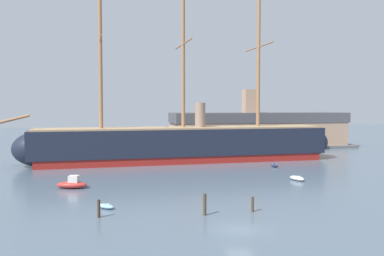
{
  "coord_description": "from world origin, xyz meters",
  "views": [
    {
      "loc": [
        -12.36,
        -36.26,
        11.61
      ],
      "look_at": [
        2.28,
        32.24,
        7.9
      ],
      "focal_mm": 38.52,
      "sensor_mm": 36.0,
      "label": 1
    }
  ],
  "objects_px": {
    "tall_ship": "(183,144)",
    "dinghy_mid_right": "(297,178)",
    "mooring_piling_nearest": "(253,204)",
    "dinghy_far_right": "(285,156)",
    "dinghy_far_left": "(36,159)",
    "dinghy_foreground_left": "(106,206)",
    "dinghy_alongside_stern": "(274,165)",
    "dockside_warehouse_right": "(258,130)",
    "mooring_piling_left_pair": "(99,209)",
    "mooring_piling_right_pair": "(205,205)",
    "motorboat_mid_left": "(72,184)"
  },
  "relations": [
    {
      "from": "dinghy_far_left",
      "to": "dinghy_far_right",
      "type": "relative_size",
      "value": 1.14
    },
    {
      "from": "tall_ship",
      "to": "mooring_piling_right_pair",
      "type": "distance_m",
      "value": 42.47
    },
    {
      "from": "tall_ship",
      "to": "dinghy_far_right",
      "type": "bearing_deg",
      "value": 4.94
    },
    {
      "from": "tall_ship",
      "to": "dinghy_far_right",
      "type": "relative_size",
      "value": 31.6
    },
    {
      "from": "dinghy_mid_right",
      "to": "dinghy_far_right",
      "type": "bearing_deg",
      "value": 68.89
    },
    {
      "from": "dockside_warehouse_right",
      "to": "dinghy_far_right",
      "type": "bearing_deg",
      "value": -95.92
    },
    {
      "from": "dinghy_alongside_stern",
      "to": "dockside_warehouse_right",
      "type": "relative_size",
      "value": 0.05
    },
    {
      "from": "dinghy_alongside_stern",
      "to": "mooring_piling_left_pair",
      "type": "bearing_deg",
      "value": -137.49
    },
    {
      "from": "motorboat_mid_left",
      "to": "mooring_piling_left_pair",
      "type": "distance_m",
      "value": 16.84
    },
    {
      "from": "dinghy_foreground_left",
      "to": "dinghy_far_right",
      "type": "xyz_separation_m",
      "value": [
        39.78,
        38.89,
        -0.02
      ]
    },
    {
      "from": "mooring_piling_left_pair",
      "to": "dinghy_far_left",
      "type": "bearing_deg",
      "value": 105.54
    },
    {
      "from": "dinghy_far_left",
      "to": "mooring_piling_right_pair",
      "type": "xyz_separation_m",
      "value": [
        24.91,
        -51.42,
        0.87
      ]
    },
    {
      "from": "dinghy_far_right",
      "to": "dinghy_mid_right",
      "type": "bearing_deg",
      "value": -111.11
    },
    {
      "from": "dinghy_far_right",
      "to": "dinghy_far_left",
      "type": "bearing_deg",
      "value": 172.28
    },
    {
      "from": "mooring_piling_left_pair",
      "to": "dockside_warehouse_right",
      "type": "distance_m",
      "value": 78.2
    },
    {
      "from": "tall_ship",
      "to": "dinghy_far_left",
      "type": "distance_m",
      "value": 32.25
    },
    {
      "from": "motorboat_mid_left",
      "to": "mooring_piling_nearest",
      "type": "xyz_separation_m",
      "value": [
        20.41,
        -17.52,
        0.19
      ]
    },
    {
      "from": "dinghy_alongside_stern",
      "to": "mooring_piling_nearest",
      "type": "relative_size",
      "value": 1.54
    },
    {
      "from": "dinghy_foreground_left",
      "to": "dinghy_far_left",
      "type": "bearing_deg",
      "value": 107.54
    },
    {
      "from": "dinghy_far_left",
      "to": "dockside_warehouse_right",
      "type": "height_order",
      "value": "dockside_warehouse_right"
    },
    {
      "from": "mooring_piling_nearest",
      "to": "dockside_warehouse_right",
      "type": "relative_size",
      "value": 0.03
    },
    {
      "from": "dinghy_far_left",
      "to": "tall_ship",
      "type": "bearing_deg",
      "value": -17.1
    },
    {
      "from": "dinghy_far_right",
      "to": "mooring_piling_nearest",
      "type": "distance_m",
      "value": 49.86
    },
    {
      "from": "dinghy_far_right",
      "to": "mooring_piling_nearest",
      "type": "relative_size",
      "value": 1.39
    },
    {
      "from": "dinghy_foreground_left",
      "to": "mooring_piling_right_pair",
      "type": "xyz_separation_m",
      "value": [
        10.29,
        -5.15,
        0.89
      ]
    },
    {
      "from": "motorboat_mid_left",
      "to": "dinghy_mid_right",
      "type": "height_order",
      "value": "motorboat_mid_left"
    },
    {
      "from": "dinghy_far_left",
      "to": "mooring_piling_nearest",
      "type": "bearing_deg",
      "value": -59.23
    },
    {
      "from": "mooring_piling_nearest",
      "to": "dinghy_far_right",
      "type": "bearing_deg",
      "value": 61.23
    },
    {
      "from": "dinghy_far_left",
      "to": "dinghy_far_right",
      "type": "bearing_deg",
      "value": -7.72
    },
    {
      "from": "dinghy_mid_right",
      "to": "mooring_piling_left_pair",
      "type": "xyz_separation_m",
      "value": [
        -30.08,
        -15.52,
        0.59
      ]
    },
    {
      "from": "dinghy_foreground_left",
      "to": "dinghy_far_right",
      "type": "height_order",
      "value": "dinghy_foreground_left"
    },
    {
      "from": "mooring_piling_right_pair",
      "to": "dockside_warehouse_right",
      "type": "relative_size",
      "value": 0.04
    },
    {
      "from": "dinghy_far_left",
      "to": "mooring_piling_right_pair",
      "type": "relative_size",
      "value": 1.14
    },
    {
      "from": "tall_ship",
      "to": "dinghy_mid_right",
      "type": "relative_size",
      "value": 23.06
    },
    {
      "from": "motorboat_mid_left",
      "to": "dockside_warehouse_right",
      "type": "bearing_deg",
      "value": 46.27
    },
    {
      "from": "tall_ship",
      "to": "mooring_piling_left_pair",
      "type": "bearing_deg",
      "value": -112.47
    },
    {
      "from": "dinghy_far_right",
      "to": "mooring_piling_nearest",
      "type": "height_order",
      "value": "mooring_piling_nearest"
    },
    {
      "from": "mooring_piling_nearest",
      "to": "dockside_warehouse_right",
      "type": "height_order",
      "value": "dockside_warehouse_right"
    },
    {
      "from": "dinghy_mid_right",
      "to": "dinghy_far_right",
      "type": "distance_m",
      "value": 28.99
    },
    {
      "from": "motorboat_mid_left",
      "to": "dinghy_mid_right",
      "type": "xyz_separation_m",
      "value": [
        33.97,
        -0.86,
        -0.29
      ]
    },
    {
      "from": "tall_ship",
      "to": "dinghy_foreground_left",
      "type": "height_order",
      "value": "tall_ship"
    },
    {
      "from": "mooring_piling_left_pair",
      "to": "dockside_warehouse_right",
      "type": "relative_size",
      "value": 0.04
    },
    {
      "from": "mooring_piling_left_pair",
      "to": "mooring_piling_right_pair",
      "type": "relative_size",
      "value": 0.81
    },
    {
      "from": "dinghy_mid_right",
      "to": "tall_ship",
      "type": "bearing_deg",
      "value": 118.08
    },
    {
      "from": "motorboat_mid_left",
      "to": "dinghy_far_right",
      "type": "relative_size",
      "value": 2.03
    },
    {
      "from": "dinghy_mid_right",
      "to": "dinghy_far_left",
      "type": "relative_size",
      "value": 1.2
    },
    {
      "from": "dinghy_mid_right",
      "to": "mooring_piling_nearest",
      "type": "distance_m",
      "value": 21.48
    },
    {
      "from": "motorboat_mid_left",
      "to": "mooring_piling_nearest",
      "type": "relative_size",
      "value": 2.81
    },
    {
      "from": "dinghy_far_right",
      "to": "dockside_warehouse_right",
      "type": "height_order",
      "value": "dockside_warehouse_right"
    },
    {
      "from": "dinghy_mid_right",
      "to": "mooring_piling_nearest",
      "type": "height_order",
      "value": "mooring_piling_nearest"
    }
  ]
}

